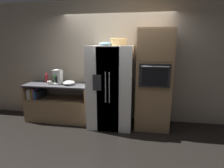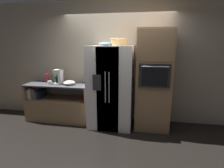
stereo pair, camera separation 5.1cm
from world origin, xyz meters
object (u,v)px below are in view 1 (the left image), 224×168
(fruit_bowl, at_px, (106,44))
(coffee_maker, at_px, (59,76))
(bottle_short, at_px, (47,77))
(mug, at_px, (49,83))
(wall_oven, at_px, (153,80))
(refrigerator, at_px, (111,87))
(wicker_basket, at_px, (119,42))
(bottle_tall, at_px, (55,78))
(mixing_bowl, at_px, (69,83))

(fruit_bowl, height_order, coffee_maker, fruit_bowl)
(bottle_short, xyz_separation_m, mug, (0.18, -0.21, -0.08))
(wall_oven, distance_m, fruit_bowl, 1.27)
(refrigerator, height_order, wicker_basket, wicker_basket)
(wicker_basket, height_order, bottle_short, wicker_basket)
(wicker_basket, height_order, coffee_maker, wicker_basket)
(fruit_bowl, distance_m, bottle_tall, 1.54)
(mixing_bowl, bearing_deg, bottle_tall, 158.57)
(mug, bearing_deg, coffee_maker, 26.91)
(wicker_basket, bearing_deg, coffee_maker, 178.34)
(wicker_basket, distance_m, fruit_bowl, 0.28)
(mug, bearing_deg, bottle_short, 130.75)
(mug, bearing_deg, fruit_bowl, 0.84)
(bottle_short, bearing_deg, bottle_tall, -2.28)
(bottle_tall, height_order, mixing_bowl, bottle_tall)
(bottle_tall, relative_size, bottle_short, 0.85)
(refrigerator, distance_m, wall_oven, 0.93)
(wall_oven, relative_size, bottle_tall, 9.21)
(fruit_bowl, distance_m, coffee_maker, 1.38)
(refrigerator, distance_m, wicker_basket, 0.99)
(bottle_tall, bearing_deg, wall_oven, -3.47)
(refrigerator, relative_size, mug, 13.70)
(mug, height_order, coffee_maker, coffee_maker)
(bottle_tall, relative_size, mixing_bowl, 0.84)
(fruit_bowl, bearing_deg, coffee_maker, 176.22)
(bottle_short, bearing_deg, wall_oven, -3.36)
(mixing_bowl, distance_m, coffee_maker, 0.31)
(fruit_bowl, height_order, bottle_tall, fruit_bowl)
(mixing_bowl, bearing_deg, wall_oven, 0.60)
(fruit_bowl, xyz_separation_m, mug, (-1.35, -0.02, -0.89))
(mixing_bowl, xyz_separation_m, coffee_maker, (-0.27, 0.06, 0.14))
(bottle_tall, bearing_deg, fruit_bowl, -7.96)
(wall_oven, xyz_separation_m, mug, (-2.37, -0.06, -0.13))
(wicker_basket, xyz_separation_m, bottle_tall, (-1.57, 0.15, -0.87))
(bottle_tall, height_order, coffee_maker, coffee_maker)
(refrigerator, relative_size, bottle_tall, 7.73)
(bottle_short, bearing_deg, fruit_bowl, -7.10)
(refrigerator, height_order, bottle_tall, refrigerator)
(coffee_maker, bearing_deg, wall_oven, -0.94)
(coffee_maker, bearing_deg, bottle_tall, 142.52)
(bottle_short, bearing_deg, mug, -49.25)
(bottle_short, distance_m, mug, 0.29)
(refrigerator, distance_m, mixing_bowl, 1.00)
(bottle_tall, bearing_deg, refrigerator, -8.26)
(fruit_bowl, distance_m, mug, 1.62)
(mixing_bowl, bearing_deg, bottle_short, 165.21)
(coffee_maker, bearing_deg, mixing_bowl, -11.60)
(wall_oven, bearing_deg, bottle_tall, 176.53)
(bottle_short, distance_m, coffee_maker, 0.39)
(refrigerator, bearing_deg, fruit_bowl, 168.28)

